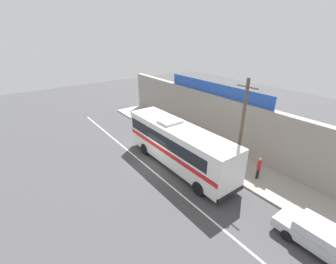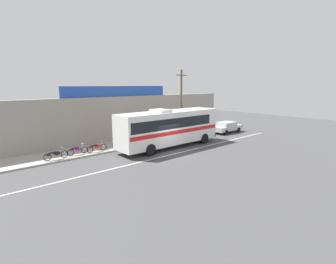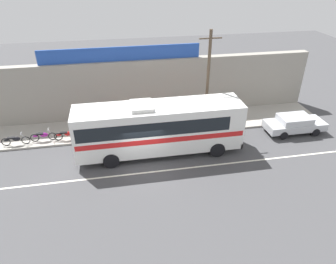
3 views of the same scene
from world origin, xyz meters
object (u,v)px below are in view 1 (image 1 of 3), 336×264
Objects in this scene: parked_car at (322,238)px; utility_pole at (241,130)px; pedestrian_far_left at (259,167)px; motorcycle_green at (160,128)px; motorcycle_purple at (174,136)px; motorcycle_red at (153,123)px; intercity_bus at (178,143)px; motorcycle_orange at (143,119)px.

utility_pole is at bearing 166.72° from parked_car.
pedestrian_far_left is at bearing 43.27° from utility_pole.
pedestrian_far_left is (11.59, 0.94, 0.60)m from motorcycle_green.
motorcycle_purple is 4.15m from motorcycle_red.
intercity_bus is 6.34× the size of pedestrian_far_left.
parked_car is at bearing -13.28° from utility_pole.
intercity_bus is 5.77× the size of motorcycle_green.
intercity_bus reaches higher than motorcycle_orange.
pedestrian_far_left reaches higher than motorcycle_green.
utility_pole reaches higher than motorcycle_purple.
motorcycle_red is 1.87m from motorcycle_orange.
motorcycle_purple is at bearing 178.84° from utility_pole.
motorcycle_orange is at bearing -176.07° from pedestrian_far_left.
parked_car reaches higher than motorcycle_red.
utility_pole is 3.31m from pedestrian_far_left.
motorcycle_red is 1.06× the size of pedestrian_far_left.
motorcycle_orange is at bearing -179.12° from motorcycle_purple.
motorcycle_green is 1.04× the size of motorcycle_red.
utility_pole is at bearing -136.73° from pedestrian_far_left.
parked_car is at bearing 4.74° from intercity_bus.
motorcycle_orange is 15.20m from pedestrian_far_left.
motorcycle_green and motorcycle_purple have the same top height.
utility_pole is 4.31× the size of pedestrian_far_left.
utility_pole is 8.69m from motorcycle_purple.
motorcycle_green and motorcycle_red have the same top height.
intercity_bus is at bearing -22.42° from motorcycle_green.
motorcycle_green is (-10.41, 0.16, -3.48)m from utility_pole.
utility_pole is 12.61m from motorcycle_red.
motorcycle_green is 1.10× the size of pedestrian_far_left.
intercity_bus reaches higher than motorcycle_red.
motorcycle_red and motorcycle_orange have the same top height.
motorcycle_purple is 0.99× the size of motorcycle_red.
utility_pole is 3.92× the size of motorcycle_green.
motorcycle_red is at bearing 161.09° from intercity_bus.
motorcycle_green is at bearing -175.34° from pedestrian_far_left.
motorcycle_purple is (2.45, -0.00, 0.00)m from motorcycle_green.
pedestrian_far_left is (9.14, 0.95, 0.60)m from motorcycle_purple.
motorcycle_orange is at bearing 179.72° from utility_pole.
intercity_bus is 4.95m from motorcycle_purple.
motorcycle_purple is at bearing -174.08° from pedestrian_far_left.
parked_car is at bearing -5.81° from motorcycle_green.
motorcycle_purple is (-14.64, 1.74, -0.17)m from parked_car.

